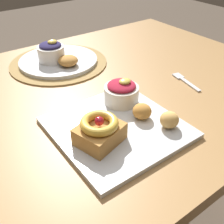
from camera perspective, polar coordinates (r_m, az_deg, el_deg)
The scene contains 11 objects.
dining_table at distance 0.82m, azimuth -10.28°, elevation -3.11°, with size 1.52×0.90×0.73m.
woven_placemat at distance 1.00m, azimuth -11.25°, elevation 10.25°, with size 0.34×0.34×0.01m, color #997A47.
front_plate at distance 0.65m, azimuth 1.04°, elevation -3.26°, with size 0.29×0.29×0.01m, color silver.
cake_slice at distance 0.59m, azimuth -2.67°, elevation -3.98°, with size 0.12×0.11×0.07m.
berry_ramekin at distance 0.72m, azimuth 2.03°, elevation 4.23°, with size 0.09×0.09×0.07m.
fritter_front at distance 0.65m, azimuth 12.10°, elevation -1.62°, with size 0.05×0.04×0.04m, color tan.
fritter_middle at distance 0.67m, azimuth 6.40°, elevation 0.16°, with size 0.05×0.05×0.04m, color #BC7F38.
back_plate at distance 0.99m, azimuth -11.31°, elevation 10.70°, with size 0.28×0.28×0.01m, color silver.
back_ramekin at distance 0.97m, azimuth -12.82°, elevation 12.39°, with size 0.09×0.09×0.08m.
back_pastry at distance 0.93m, azimuth -9.32°, elevation 10.72°, with size 0.07×0.07×0.03m, color #B77F3D.
fork at distance 0.89m, azimuth 15.19°, elevation 6.45°, with size 0.04×0.13×0.00m.
Camera 1 is at (-0.25, -0.60, 1.14)m, focal length 43.00 mm.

